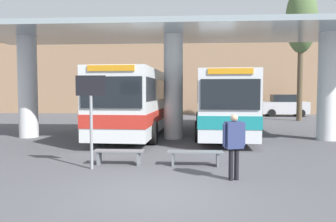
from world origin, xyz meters
TOP-DOWN VIEW (x-y plane):
  - ground_plane at (0.00, 0.00)m, footprint 100.00×100.00m
  - townhouse_backdrop at (0.00, 26.92)m, footprint 40.00×0.58m
  - station_canopy at (0.00, 8.76)m, footprint 19.77×5.84m
  - transit_bus_left_bay at (-1.93, 10.13)m, footprint 3.19×10.73m
  - transit_bus_center_bay at (2.52, 11.37)m, footprint 2.96×12.31m
  - waiting_bench_near_pillar at (-1.44, 2.85)m, footprint 1.59×0.44m
  - waiting_bench_mid_platform at (0.99, 2.85)m, footprint 1.74×0.44m
  - info_sign_platform at (-2.13, 2.22)m, footprint 0.90×0.09m
  - pedestrian_waiting at (1.97, 1.24)m, footprint 0.64×0.38m
  - poplar_tree_behind_left at (9.52, 19.29)m, footprint 2.40×2.40m
  - parked_car_street at (9.70, 24.11)m, footprint 4.29×2.06m

SIDE VIEW (x-z plane):
  - ground_plane at x=0.00m, z-range 0.00..0.00m
  - waiting_bench_near_pillar at x=-1.44m, z-range 0.11..0.57m
  - waiting_bench_mid_platform at x=0.99m, z-range 0.11..0.57m
  - parked_car_street at x=9.70m, z-range -0.03..2.01m
  - pedestrian_waiting at x=1.97m, z-range 0.19..1.93m
  - transit_bus_center_bay at x=2.52m, z-range 0.18..3.42m
  - transit_bus_left_bay at x=-1.93m, z-range 0.19..3.54m
  - info_sign_platform at x=-2.13m, z-range 0.60..3.41m
  - station_canopy at x=0.00m, z-range 1.67..7.01m
  - townhouse_backdrop at x=0.00m, z-range 0.82..10.76m
  - poplar_tree_behind_left at x=9.52m, z-range 2.50..13.11m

